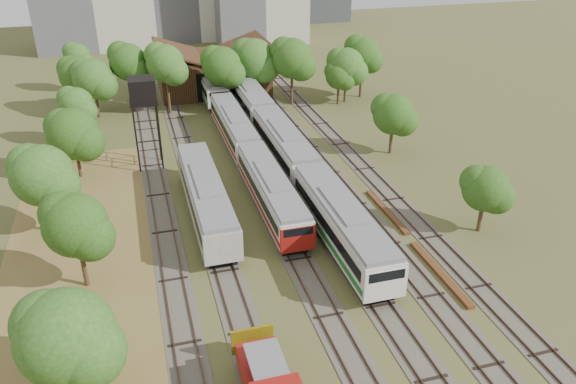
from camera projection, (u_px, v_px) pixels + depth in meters
name	position (u px, v px, depth m)	size (l,w,h in m)	color
ground	(373.00, 341.00, 37.01)	(240.00, 240.00, 0.00)	#475123
dry_grass_patch	(91.00, 314.00, 39.38)	(14.00, 60.00, 0.04)	brown
tracks	(269.00, 181.00, 58.15)	(24.60, 80.00, 0.19)	#4C473D
railcar_red_set	(250.00, 156.00, 59.25)	(2.92, 34.58, 3.61)	black
railcar_green_set	(284.00, 146.00, 61.02)	(3.25, 52.08, 4.03)	black
railcar_rear	(210.00, 84.00, 82.46)	(3.04, 16.08, 3.76)	black
old_grey_coach	(206.00, 197.00, 50.54)	(3.12, 18.00, 3.86)	black
water_tower	(142.00, 93.00, 57.86)	(2.82, 2.82, 9.79)	black
rail_pile_near	(440.00, 273.00, 43.55)	(0.59, 8.84, 0.29)	brown
rail_pile_far	(387.00, 211.00, 52.22)	(0.52, 8.38, 0.27)	brown
maintenance_shed	(213.00, 72.00, 84.88)	(16.45, 11.55, 7.58)	#341912
tree_band_left	(69.00, 164.00, 50.09)	(8.23, 75.22, 8.09)	#382616
tree_band_far	(237.00, 64.00, 76.59)	(42.28, 9.23, 9.40)	#382616
tree_band_right	(397.00, 119.00, 62.16)	(4.65, 40.08, 7.00)	#382616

